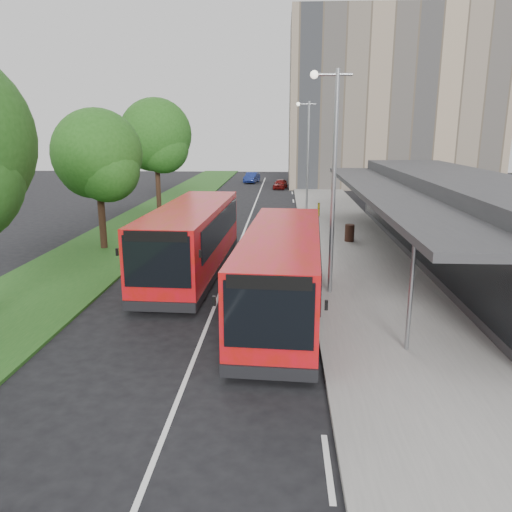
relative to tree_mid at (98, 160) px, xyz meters
The scene contains 17 objects.
ground 12.36m from the tree_mid, 52.23° to the right, with size 120.00×120.00×0.00m, color black.
pavement 17.61m from the tree_mid, 40.07° to the left, with size 5.00×80.00×0.15m, color gray.
grass_verge 11.88m from the tree_mid, 89.93° to the left, with size 5.00×80.00×0.10m, color #1A4A17.
lane_centre_line 10.30m from the tree_mid, 40.30° to the left, with size 0.12×70.00×0.01m, color silver.
kerb_dashes 15.06m from the tree_mid, 43.97° to the left, with size 0.12×56.00×0.01m.
office_block 39.32m from the tree_mid, 57.47° to the left, with size 22.00×12.00×18.00m, color gray.
station_building 18.09m from the tree_mid, ahead, with size 7.70×26.00×4.00m.
tree_mid is the anchor object (origin of this frame).
tree_far 12.03m from the tree_mid, 90.00° to the left, with size 5.24×5.24×8.43m.
lamp_post_near 13.17m from the tree_mid, 32.36° to the right, with size 1.44×0.28×8.00m.
lamp_post_far 17.07m from the tree_mid, 49.32° to the left, with size 1.44×0.28×8.00m.
bus_main 13.46m from the tree_mid, 44.08° to the right, with size 3.17×10.29×2.88m.
bus_second 7.74m from the tree_mid, 38.86° to the right, with size 3.09×10.68×2.99m.
litter_bin 13.83m from the tree_mid, ahead, with size 0.52×0.52×0.93m, color #321D14.
bollard 16.09m from the tree_mid, 40.03° to the left, with size 0.16×0.16×0.97m, color #D7BB0B.
car_near 30.10m from the tree_mid, 72.27° to the left, with size 1.23×3.06×1.04m, color #600F0D.
car_far 35.42m from the tree_mid, 80.80° to the left, with size 1.30×3.72×1.23m, color navy.
Camera 1 is at (2.39, -16.12, 6.11)m, focal length 35.00 mm.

